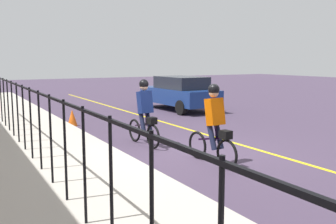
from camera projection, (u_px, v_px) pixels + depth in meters
The scene contains 8 objects.
ground_plane at pixel (198, 154), 9.50m from camera, with size 80.00×80.00×0.00m, color #43364B.
lane_line_centre at pixel (246, 146), 10.28m from camera, with size 36.00×0.12×0.01m, color yellow.
sidewalk at pixel (62, 170), 7.82m from camera, with size 40.00×3.20×0.15m, color #B9B2A4.
iron_fence at pixel (30, 111), 8.32m from camera, with size 15.67×0.04×1.60m.
cyclist_lead at pixel (145, 113), 10.27m from camera, with size 1.71×0.38×1.83m.
cyclist_follow at pixel (214, 125), 8.40m from camera, with size 1.71×0.38×1.83m.
patrol_sedan at pixel (179, 93), 17.67m from camera, with size 4.45×2.03×1.58m.
traffic_cone_near at pixel (72, 118), 13.45m from camera, with size 0.36×0.36×0.60m, color orange.
Camera 1 is at (-7.67, 5.24, 2.34)m, focal length 40.27 mm.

